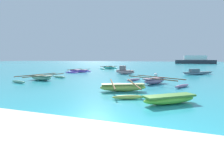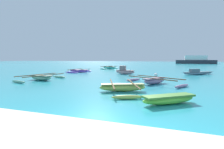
{
  "view_description": "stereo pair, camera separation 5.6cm",
  "coord_description": "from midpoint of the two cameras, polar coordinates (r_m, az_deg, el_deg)",
  "views": [
    {
      "loc": [
        1.57,
        -3.41,
        1.85
      ],
      "look_at": [
        -4.18,
        13.34,
        0.25
      ],
      "focal_mm": 28.0,
      "sensor_mm": 36.0,
      "label": 1
    },
    {
      "loc": [
        1.63,
        -3.39,
        1.85
      ],
      "look_at": [
        -4.18,
        13.34,
        0.25
      ],
      "focal_mm": 28.0,
      "sensor_mm": 36.0,
      "label": 2
    }
  ],
  "objects": [
    {
      "name": "moored_boat_3",
      "position": [
        10.0,
        3.6,
        -4.16
      ],
      "size": [
        2.97,
        4.43,
        0.49
      ],
      "rotation": [
        0.0,
        0.0,
        0.39
      ],
      "color": "#ADBE53",
      "rests_on": "ground_plane"
    },
    {
      "name": "ground_plane",
      "position": [
        4.19,
        -5.84,
        -21.11
      ],
      "size": [
        240.0,
        240.0,
        0.0
      ],
      "color": "teal"
    },
    {
      "name": "moored_boat_7",
      "position": [
        22.82,
        26.16,
        0.59
      ],
      "size": [
        3.69,
        2.95,
        0.68
      ],
      "rotation": [
        0.0,
        0.0,
        0.64
      ],
      "color": "#839EB2",
      "rests_on": "ground_plane"
    },
    {
      "name": "moored_boat_1",
      "position": [
        7.62,
        18.25,
        -7.56
      ],
      "size": [
        2.28,
        1.98,
        0.37
      ],
      "rotation": [
        0.0,
        0.0,
        0.66
      ],
      "color": "#68CE3E",
      "rests_on": "ground_plane"
    },
    {
      "name": "moored_boat_2",
      "position": [
        13.29,
        13.83,
        -1.98
      ],
      "size": [
        4.72,
        3.81,
        0.49
      ],
      "rotation": [
        0.0,
        0.0,
        1.02
      ],
      "color": "#AB7DA5",
      "rests_on": "ground_plane"
    },
    {
      "name": "moored_boat_0",
      "position": [
        21.18,
        4.22,
        1.12
      ],
      "size": [
        2.48,
        0.82,
        1.02
      ],
      "rotation": [
        0.0,
        0.0,
        -0.13
      ],
      "color": "#DD9EA0",
      "rests_on": "ground_plane"
    },
    {
      "name": "mooring_buoy_1",
      "position": [
        18.26,
        14.18,
        -0.18
      ],
      "size": [
        0.4,
        0.4,
        0.4
      ],
      "color": "white",
      "rests_on": "ground_plane"
    },
    {
      "name": "moored_boat_5",
      "position": [
        31.38,
        -0.89,
        2.25
      ],
      "size": [
        2.76,
        3.67,
        0.53
      ],
      "rotation": [
        0.0,
        0.0,
        -0.37
      ],
      "color": "#54D9C2",
      "rests_on": "ground_plane"
    },
    {
      "name": "distant_ferry",
      "position": [
        72.47,
        25.6,
        4.18
      ],
      "size": [
        13.89,
        3.06,
        3.06
      ],
      "color": "#2D333D",
      "rests_on": "ground_plane"
    },
    {
      "name": "moored_boat_4",
      "position": [
        24.35,
        -10.69,
        1.18
      ],
      "size": [
        3.19,
        3.58,
        0.42
      ],
      "rotation": [
        0.0,
        0.0,
        -0.16
      ],
      "color": "#A05BE3",
      "rests_on": "ground_plane"
    },
    {
      "name": "moored_boat_6",
      "position": [
        16.33,
        -22.01,
        -0.91
      ],
      "size": [
        2.54,
        4.58,
        0.48
      ],
      "rotation": [
        0.0,
        0.0,
        -0.2
      ],
      "color": "#85C5A1",
      "rests_on": "ground_plane"
    }
  ]
}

